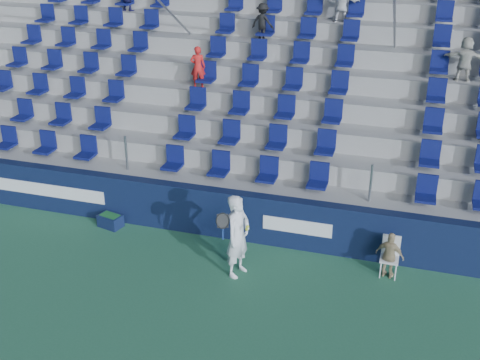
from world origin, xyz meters
name	(u,v)px	position (x,y,z in m)	size (l,w,h in m)	color
ground	(189,315)	(0.00, 0.00, 0.00)	(70.00, 70.00, 0.00)	#2D6A49
sponsor_wall	(236,215)	(0.00, 3.15, 0.60)	(24.00, 0.32, 1.20)	#101A3B
grandstand	(286,93)	(0.00, 8.25, 2.14)	(24.00, 8.17, 6.63)	gray
tennis_player	(238,236)	(0.49, 1.68, 0.94)	(0.71, 0.78, 1.87)	white
line_judge_chair	(390,253)	(3.61, 2.64, 0.51)	(0.39, 0.40, 0.89)	white
line_judge	(390,255)	(3.61, 2.50, 0.53)	(0.62, 0.26, 1.06)	tan
ball_bin	(110,220)	(-3.14, 2.75, 0.18)	(0.65, 0.50, 0.32)	#101B3D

